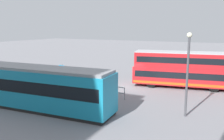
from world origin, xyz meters
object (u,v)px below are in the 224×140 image
object	(u,v)px
tram_yellow	(29,86)
pedestrian_crossing	(97,106)
double_decker_bus	(184,69)
street_lamp	(188,68)
info_sign	(62,72)
pedestrian_near_railing	(51,82)

from	to	relation	value
tram_yellow	pedestrian_crossing	xyz separation A→B (m)	(-5.99, -0.21, -0.75)
double_decker_bus	tram_yellow	size ratio (longest dim) A/B	0.76
tram_yellow	street_lamp	world-z (taller)	street_lamp
pedestrian_crossing	info_sign	size ratio (longest dim) A/B	0.69
info_sign	double_decker_bus	bearing A→B (deg)	-153.30
street_lamp	double_decker_bus	bearing A→B (deg)	-77.21
double_decker_bus	tram_yellow	xyz separation A→B (m)	(9.28, 12.13, -0.21)
pedestrian_near_railing	info_sign	xyz separation A→B (m)	(0.48, -2.26, 0.62)
pedestrian_crossing	street_lamp	size ratio (longest dim) A/B	0.28
pedestrian_near_railing	info_sign	bearing A→B (deg)	-77.98
tram_yellow	info_sign	bearing A→B (deg)	-72.07
info_sign	street_lamp	bearing A→B (deg)	168.35
tram_yellow	info_sign	xyz separation A→B (m)	(2.08, -6.42, -0.08)
street_lamp	pedestrian_near_railing	bearing A→B (deg)	-2.13
info_sign	street_lamp	size ratio (longest dim) A/B	0.41
double_decker_bus	pedestrian_crossing	world-z (taller)	double_decker_bus
street_lamp	tram_yellow	bearing A→B (deg)	18.20
info_sign	street_lamp	xyz separation A→B (m)	(-13.28, 2.74, 1.88)
double_decker_bus	street_lamp	xyz separation A→B (m)	(-1.92, 8.45, 1.58)
pedestrian_near_railing	info_sign	size ratio (longest dim) A/B	0.72
info_sign	tram_yellow	bearing A→B (deg)	107.93
tram_yellow	street_lamp	distance (m)	11.93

